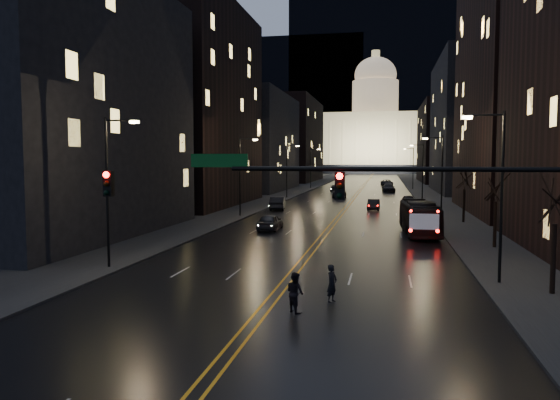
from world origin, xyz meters
The scene contains 37 objects.
ground centered at (0.00, 0.00, 0.00)m, with size 900.00×900.00×0.00m, color black.
road centered at (0.00, 130.00, 0.01)m, with size 20.00×320.00×0.02m, color black.
sidewalk_left centered at (-14.00, 130.00, 0.08)m, with size 8.00×320.00×0.16m, color black.
sidewalk_right centered at (14.00, 130.00, 0.08)m, with size 8.00×320.00×0.16m, color black.
center_line centered at (0.00, 130.00, 0.03)m, with size 0.62×320.00×0.01m, color orange.
building_left_near centered at (-21.00, 22.00, 11.00)m, with size 12.00×28.00×22.00m, color black.
building_left_mid centered at (-21.00, 54.00, 14.00)m, with size 12.00×30.00×28.00m, color black.
building_left_far centered at (-21.00, 92.00, 10.00)m, with size 12.00×34.00×20.00m, color black.
building_left_dist centered at (-21.00, 140.00, 12.00)m, with size 12.00×40.00×24.00m, color black.
building_right_tall centered at (21.00, 50.00, 19.00)m, with size 12.00×30.00×38.00m, color black.
building_right_mid centered at (21.00, 92.00, 13.00)m, with size 12.00×34.00×26.00m, color black.
building_right_dist centered at (21.00, 140.00, 11.00)m, with size 12.00×40.00×22.00m, color black.
mountain_ridge centered at (40.00, 380.00, 65.00)m, with size 520.00×60.00×130.00m, color black.
capitol centered at (0.00, 250.00, 17.15)m, with size 90.00×50.00×58.50m.
traffic_signal centered at (5.91, 0.00, 5.10)m, with size 17.29×0.45×7.00m.
streetlamp_right_near centered at (10.81, 10.00, 5.08)m, with size 2.13×0.25×9.00m.
streetlamp_left_near centered at (-10.81, 10.00, 5.08)m, with size 2.13×0.25×9.00m.
streetlamp_right_mid centered at (10.81, 40.00, 5.08)m, with size 2.13×0.25×9.00m.
streetlamp_left_mid centered at (-10.81, 40.00, 5.08)m, with size 2.13×0.25×9.00m.
streetlamp_right_far centered at (10.81, 70.00, 5.08)m, with size 2.13×0.25×9.00m.
streetlamp_left_far centered at (-10.81, 70.00, 5.08)m, with size 2.13×0.25×9.00m.
streetlamp_right_dist centered at (10.81, 100.00, 5.08)m, with size 2.13×0.25×9.00m.
streetlamp_left_dist centered at (-10.81, 100.00, 5.08)m, with size 2.13×0.25×9.00m.
tree_right_near centered at (13.00, 8.00, 4.53)m, with size 2.40×2.40×6.65m.
tree_right_mid centered at (13.00, 22.00, 4.53)m, with size 2.40×2.40×6.65m.
tree_right_far centered at (13.00, 38.00, 4.53)m, with size 2.40×2.40×6.65m.
bus centered at (8.08, 28.99, 1.46)m, with size 2.46×10.50×2.93m, color black.
oncoming_car_a centered at (-5.25, 29.21, 0.78)m, with size 1.84×4.58×1.56m, color black.
oncoming_car_b centered at (-8.50, 49.30, 0.85)m, with size 1.79×5.14×1.69m, color black.
oncoming_car_c centered at (-2.50, 73.53, 0.71)m, with size 2.35×5.10×1.42m, color black.
oncoming_car_d centered at (-4.79, 90.92, 0.68)m, with size 1.91×4.69×1.36m, color black.
receding_car_a centered at (3.71, 51.39, 0.69)m, with size 1.47×4.21×1.39m, color black.
receding_car_b centered at (8.50, 59.98, 0.72)m, with size 1.70×4.24×1.44m, color black.
receding_car_c centered at (5.85, 90.92, 0.82)m, with size 2.30×5.67×1.65m, color black.
receding_car_d centered at (5.62, 116.80, 0.78)m, with size 2.60×5.63×1.56m, color black.
pedestrian_a centered at (2.77, 5.00, 0.87)m, with size 0.64×0.42×1.74m, color black.
pedestrian_b centered at (1.39, 3.02, 0.87)m, with size 0.85×0.47×1.75m, color black.
Camera 1 is at (5.08, -19.59, 6.55)m, focal length 35.00 mm.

